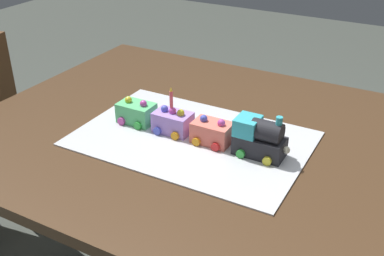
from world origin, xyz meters
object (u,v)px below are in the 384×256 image
at_px(cake_locomotive, 259,138).
at_px(cake_car_caboose_coral, 212,132).
at_px(cake_car_hopper_mint_green, 136,113).
at_px(cake_car_gondola_lavender, 173,122).
at_px(birthday_candle, 171,98).
at_px(dining_table, 223,170).

distance_m(cake_locomotive, cake_car_caboose_coral, 0.13).
distance_m(cake_car_caboose_coral, cake_car_hopper_mint_green, 0.24).
relative_size(cake_car_caboose_coral, cake_car_gondola_lavender, 1.00).
distance_m(cake_car_hopper_mint_green, birthday_candle, 0.14).
relative_size(cake_car_gondola_lavender, birthday_candle, 1.71).
distance_m(cake_locomotive, cake_car_gondola_lavender, 0.25).
xyz_separation_m(cake_locomotive, cake_car_caboose_coral, (0.13, 0.00, -0.02)).
distance_m(dining_table, cake_car_gondola_lavender, 0.20).
height_order(cake_car_caboose_coral, cake_car_gondola_lavender, same).
distance_m(cake_locomotive, cake_car_hopper_mint_green, 0.37).
distance_m(dining_table, birthday_candle, 0.26).
bearing_deg(cake_car_gondola_lavender, cake_locomotive, -180.00).
relative_size(dining_table, cake_car_hopper_mint_green, 14.00).
bearing_deg(dining_table, cake_car_gondola_lavender, 19.42).
height_order(cake_locomotive, cake_car_gondola_lavender, cake_locomotive).
relative_size(cake_locomotive, birthday_candle, 2.39).
bearing_deg(birthday_candle, cake_locomotive, 180.00).
xyz_separation_m(cake_car_caboose_coral, cake_car_hopper_mint_green, (0.24, 0.00, 0.00)).
relative_size(dining_table, cake_car_caboose_coral, 14.00).
height_order(dining_table, birthday_candle, birthday_candle).
xyz_separation_m(dining_table, birthday_candle, (0.14, 0.05, 0.21)).
height_order(dining_table, cake_car_hopper_mint_green, cake_car_hopper_mint_green).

